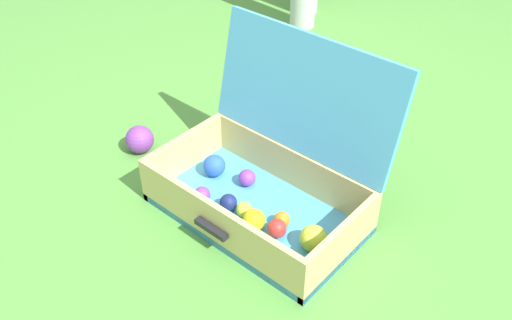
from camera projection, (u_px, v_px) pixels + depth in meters
name	position (u px, v px, depth m)	size (l,w,h in m)	color
ground_plane	(270.00, 237.00, 1.59)	(16.00, 16.00, 0.00)	#4C8C38
open_suitcase	(268.00, 177.00, 1.62)	(0.61, 0.46, 0.49)	#4799C6
stray_ball_on_grass	(140.00, 139.00, 1.89)	(0.10, 0.10, 0.10)	purple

